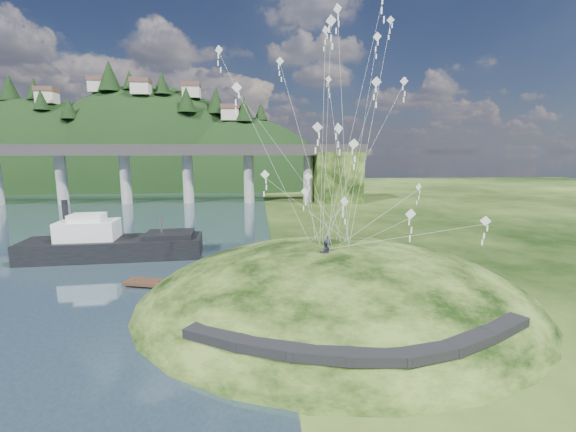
{
  "coord_description": "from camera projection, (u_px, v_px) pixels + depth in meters",
  "views": [
    {
      "loc": [
        1.08,
        -30.2,
        13.07
      ],
      "look_at": [
        4.0,
        6.0,
        7.0
      ],
      "focal_mm": 24.0,
      "sensor_mm": 36.0,
      "label": 1
    }
  ],
  "objects": [
    {
      "name": "kite_swarm",
      "position": [
        338.0,
        108.0,
        33.07
      ],
      "size": [
        19.74,
        17.25,
        18.99
      ],
      "color": "silver",
      "rests_on": "ground"
    },
    {
      "name": "footpath",
      "position": [
        369.0,
        343.0,
        22.43
      ],
      "size": [
        22.29,
        5.84,
        0.83
      ],
      "color": "black",
      "rests_on": "ground"
    },
    {
      "name": "ground",
      "position": [
        246.0,
        312.0,
        31.76
      ],
      "size": [
        320.0,
        320.0,
        0.0
      ],
      "primitive_type": "plane",
      "color": "black",
      "rests_on": "ground"
    },
    {
      "name": "far_ridge",
      "position": [
        142.0,
        205.0,
        149.65
      ],
      "size": [
        153.0,
        70.0,
        94.5
      ],
      "color": "black",
      "rests_on": "ground"
    },
    {
      "name": "wooden_dock",
      "position": [
        184.0,
        285.0,
        37.19
      ],
      "size": [
        12.16,
        4.94,
        0.86
      ],
      "color": "#352015",
      "rests_on": "ground"
    },
    {
      "name": "grass_hill",
      "position": [
        336.0,
        316.0,
        34.61
      ],
      "size": [
        36.0,
        32.0,
        13.0
      ],
      "color": "black",
      "rests_on": "ground"
    },
    {
      "name": "bridge",
      "position": [
        147.0,
        165.0,
        96.95
      ],
      "size": [
        160.0,
        11.0,
        15.0
      ],
      "color": "#2D2B2B",
      "rests_on": "ground"
    },
    {
      "name": "work_barge",
      "position": [
        111.0,
        244.0,
        47.62
      ],
      "size": [
        21.44,
        7.33,
        7.37
      ],
      "color": "black",
      "rests_on": "ground"
    },
    {
      "name": "kite_flyers",
      "position": [
        326.0,
        239.0,
        31.96
      ],
      "size": [
        1.44,
        2.87,
        1.9
      ],
      "color": "#282936",
      "rests_on": "ground"
    }
  ]
}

